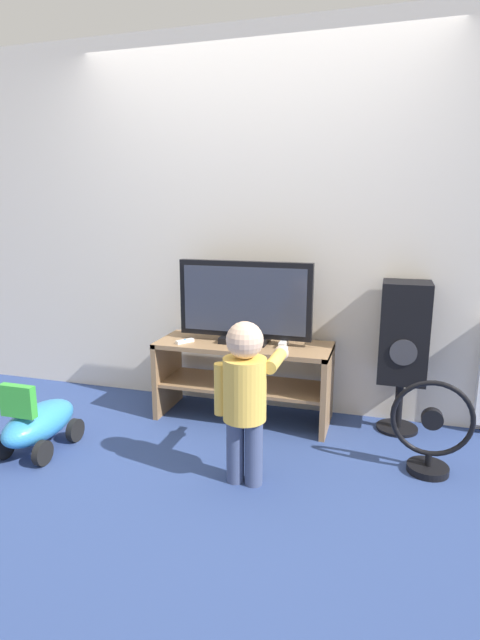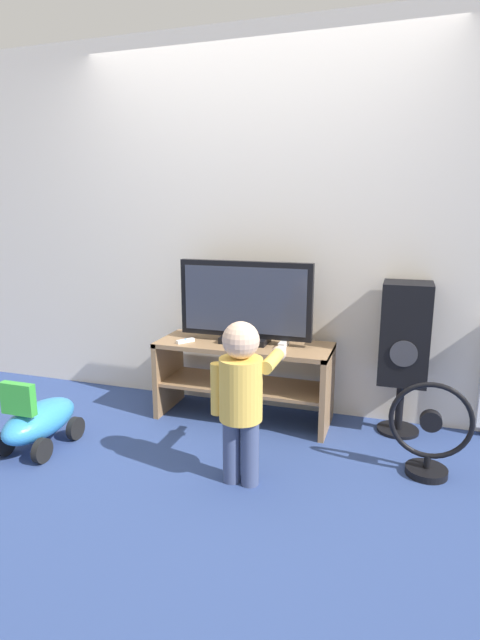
{
  "view_description": "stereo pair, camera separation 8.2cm",
  "coord_description": "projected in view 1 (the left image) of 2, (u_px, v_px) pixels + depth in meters",
  "views": [
    {
      "loc": [
        0.91,
        -2.89,
        1.43
      ],
      "look_at": [
        0.0,
        0.13,
        0.72
      ],
      "focal_mm": 28.0,
      "sensor_mm": 36.0,
      "label": 1
    },
    {
      "loc": [
        0.99,
        -2.87,
        1.43
      ],
      "look_at": [
        0.0,
        0.13,
        0.72
      ],
      "focal_mm": 28.0,
      "sensor_mm": 36.0,
      "label": 2
    }
  ],
  "objects": [
    {
      "name": "floor_fan",
      "position": [
        431.0,
        432.0,
        2.71
      ],
      "size": [
        0.44,
        0.22,
        0.53
      ],
      "color": "black",
      "rests_on": "ground_plane"
    },
    {
      "name": "remote_primary",
      "position": [
        185.0,
        341.0,
        3.36
      ],
      "size": [
        0.1,
        0.13,
        0.03
      ],
      "color": "white",
      "rests_on": "tv_stand"
    },
    {
      "name": "game_console",
      "position": [
        284.0,
        344.0,
        3.28
      ],
      "size": [
        0.04,
        0.16,
        0.04
      ],
      "color": "white",
      "rests_on": "tv_stand"
    },
    {
      "name": "child",
      "position": [
        246.0,
        390.0,
        2.56
      ],
      "size": [
        0.33,
        0.49,
        0.88
      ],
      "color": "#3F4C72",
      "rests_on": "ground_plane"
    },
    {
      "name": "ride_on_toy",
      "position": [
        38.0,
        423.0,
        2.98
      ],
      "size": [
        0.31,
        0.56,
        0.46
      ],
      "color": "#338CD1",
      "rests_on": "ground_plane"
    },
    {
      "name": "speaker_tower",
      "position": [
        404.0,
        336.0,
        3.15
      ],
      "size": [
        0.29,
        0.29,
        0.98
      ],
      "color": "black",
      "rests_on": "ground_plane"
    },
    {
      "name": "wall_back",
      "position": [
        256.0,
        227.0,
        3.47
      ],
      "size": [
        10.0,
        0.06,
        2.6
      ],
      "color": "silver",
      "rests_on": "ground_plane"
    },
    {
      "name": "tv_stand",
      "position": [
        244.0,
        369.0,
        3.4
      ],
      "size": [
        1.18,
        0.44,
        0.54
      ],
      "color": "#93704C",
      "rests_on": "ground_plane"
    },
    {
      "name": "ground_plane",
      "position": [
        234.0,
        431.0,
        3.27
      ],
      "size": [
        16.0,
        16.0,
        0.0
      ],
      "primitive_type": "plane",
      "color": "navy"
    },
    {
      "name": "television",
      "position": [
        245.0,
        303.0,
        3.32
      ],
      "size": [
        0.91,
        0.2,
        0.55
      ],
      "color": "black",
      "rests_on": "tv_stand"
    }
  ]
}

